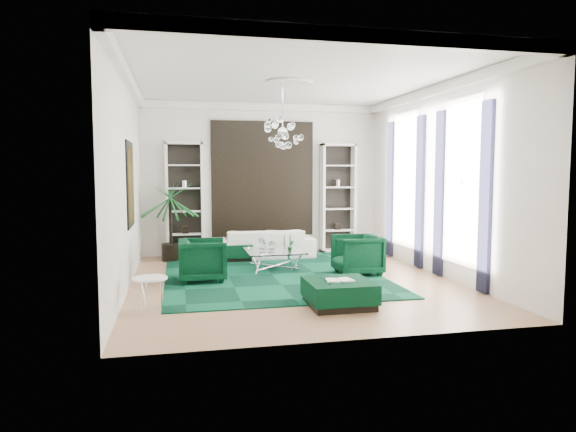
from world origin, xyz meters
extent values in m
cube|color=tan|center=(0.00, 0.00, -0.01)|extent=(6.00, 7.00, 0.02)
cube|color=white|center=(0.00, 0.00, 3.81)|extent=(6.00, 7.00, 0.02)
cube|color=silver|center=(0.00, 3.51, 1.90)|extent=(6.00, 0.02, 3.80)
cube|color=silver|center=(0.00, -3.51, 1.90)|extent=(6.00, 0.02, 3.80)
cube|color=silver|center=(-3.01, 0.00, 1.90)|extent=(0.02, 7.00, 3.80)
cube|color=silver|center=(3.01, 0.00, 1.90)|extent=(0.02, 7.00, 3.80)
cylinder|color=white|center=(0.00, 0.30, 3.77)|extent=(0.90, 0.90, 0.05)
cube|color=black|center=(0.00, 3.46, 1.90)|extent=(2.50, 0.06, 2.80)
cube|color=black|center=(-2.97, 0.60, 1.85)|extent=(0.04, 1.30, 1.60)
cube|color=white|center=(2.99, -0.90, 1.90)|extent=(0.03, 1.10, 2.90)
cube|color=black|center=(2.96, -1.68, 1.65)|extent=(0.07, 0.30, 3.25)
cube|color=black|center=(2.96, -0.12, 1.65)|extent=(0.07, 0.30, 3.25)
cube|color=white|center=(2.99, 1.50, 1.90)|extent=(0.03, 1.10, 2.90)
cube|color=black|center=(2.96, 0.72, 1.65)|extent=(0.07, 0.30, 3.25)
cube|color=black|center=(2.96, 2.28, 1.65)|extent=(0.07, 0.30, 3.25)
cube|color=black|center=(-0.29, 0.67, 0.01)|extent=(4.20, 5.00, 0.02)
imported|color=silver|center=(-0.10, 2.72, 0.35)|extent=(2.39, 0.94, 0.70)
imported|color=black|center=(-1.68, 0.37, 0.41)|extent=(0.89, 0.87, 0.81)
imported|color=black|center=(1.42, 0.34, 0.41)|extent=(0.89, 0.87, 0.81)
cube|color=black|center=(-0.89, 2.61, 0.20)|extent=(0.90, 0.90, 0.40)
cube|color=black|center=(0.31, -1.91, 0.20)|extent=(1.00, 1.00, 0.40)
cube|color=white|center=(0.31, -1.91, 0.42)|extent=(0.42, 0.28, 0.03)
cylinder|color=white|center=(-2.55, -1.60, 0.25)|extent=(0.52, 0.52, 0.50)
imported|color=#165B23|center=(0.17, 0.96, 0.53)|extent=(0.13, 0.11, 0.24)
camera|label=1|loc=(-2.13, -9.41, 2.09)|focal=32.00mm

